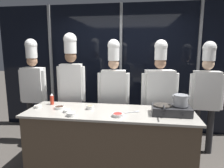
{
  "coord_description": "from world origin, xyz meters",
  "views": [
    {
      "loc": [
        0.44,
        -2.69,
        1.78
      ],
      "look_at": [
        0.0,
        0.25,
        1.25
      ],
      "focal_mm": 32.0,
      "sensor_mm": 36.0,
      "label": 1
    }
  ],
  "objects": [
    {
      "name": "prep_bowl_soy_glaze",
      "position": [
        -0.76,
        0.01,
        0.92
      ],
      "size": [
        0.15,
        0.15,
        0.04
      ],
      "color": "white",
      "rests_on": "demo_counter"
    },
    {
      "name": "chef_line",
      "position": [
        -0.04,
        0.71,
        1.11
      ],
      "size": [
        0.55,
        0.25,
        1.94
      ],
      "rotation": [
        0.0,
        0.0,
        3.23
      ],
      "color": "#2D3856",
      "rests_on": "ground_plane"
    },
    {
      "name": "portable_stove",
      "position": [
        0.85,
        -0.01,
        0.96
      ],
      "size": [
        0.51,
        0.33,
        0.12
      ],
      "color": "#28282B",
      "rests_on": "demo_counter"
    },
    {
      "name": "window_wall_back",
      "position": [
        0.0,
        1.57,
        1.35
      ],
      "size": [
        5.51,
        0.09,
        2.7
      ],
      "color": "black",
      "rests_on": "ground_plane"
    },
    {
      "name": "prep_bowl_chicken",
      "position": [
        -1.1,
        0.02,
        0.92
      ],
      "size": [
        0.11,
        0.11,
        0.04
      ],
      "color": "white",
      "rests_on": "demo_counter"
    },
    {
      "name": "chef_head",
      "position": [
        -1.54,
        0.69,
        1.15
      ],
      "size": [
        0.53,
        0.21,
        1.96
      ],
      "rotation": [
        0.0,
        0.0,
        3.13
      ],
      "color": "#232326",
      "rests_on": "ground_plane"
    },
    {
      "name": "chef_pastry",
      "position": [
        0.74,
        0.68,
        1.09
      ],
      "size": [
        0.62,
        0.33,
        1.93
      ],
      "rotation": [
        0.0,
        0.0,
        3.32
      ],
      "color": "#4C4C51",
      "rests_on": "ground_plane"
    },
    {
      "name": "stock_pot",
      "position": [
        0.96,
        -0.01,
        1.1
      ],
      "size": [
        0.22,
        0.19,
        0.15
      ],
      "color": "#93969B",
      "rests_on": "portable_stove"
    },
    {
      "name": "frying_pan",
      "position": [
        0.73,
        -0.02,
        1.04
      ],
      "size": [
        0.25,
        0.44,
        0.04
      ],
      "color": "#38332D",
      "rests_on": "portable_stove"
    },
    {
      "name": "prep_bowl_mushrooms",
      "position": [
        -0.3,
        0.06,
        0.93
      ],
      "size": [
        0.11,
        0.11,
        0.05
      ],
      "color": "white",
      "rests_on": "demo_counter"
    },
    {
      "name": "prep_bowl_bean_sprouts",
      "position": [
        -0.58,
        -0.13,
        0.92
      ],
      "size": [
        0.1,
        0.1,
        0.04
      ],
      "color": "white",
      "rests_on": "demo_counter"
    },
    {
      "name": "prep_bowl_bell_pepper",
      "position": [
        0.14,
        -0.21,
        0.92
      ],
      "size": [
        0.15,
        0.15,
        0.04
      ],
      "color": "white",
      "rests_on": "demo_counter"
    },
    {
      "name": "serving_spoon_slotted",
      "position": [
        0.36,
        0.01,
        0.91
      ],
      "size": [
        0.21,
        0.13,
        0.02
      ],
      "color": "#B2B5BA",
      "rests_on": "demo_counter"
    },
    {
      "name": "chef_sous",
      "position": [
        -0.78,
        0.64,
        1.25
      ],
      "size": [
        0.49,
        0.25,
        2.05
      ],
      "rotation": [
        0.0,
        0.0,
        3.29
      ],
      "color": "#2D3856",
      "rests_on": "ground_plane"
    },
    {
      "name": "chef_apprentice",
      "position": [
        1.5,
        0.73,
        1.11
      ],
      "size": [
        0.54,
        0.23,
        1.9
      ],
      "rotation": [
        0.0,
        0.0,
        3.09
      ],
      "color": "#232326",
      "rests_on": "ground_plane"
    },
    {
      "name": "squeeze_bottle_chili",
      "position": [
        -0.96,
        0.22,
        0.99
      ],
      "size": [
        0.06,
        0.06,
        0.18
      ],
      "color": "red",
      "rests_on": "demo_counter"
    },
    {
      "name": "prep_bowl_rice",
      "position": [
        -0.47,
        -0.28,
        0.93
      ],
      "size": [
        0.12,
        0.12,
        0.05
      ],
      "color": "white",
      "rests_on": "demo_counter"
    },
    {
      "name": "demo_counter",
      "position": [
        0.0,
        0.0,
        0.45
      ],
      "size": [
        2.39,
        0.77,
        0.9
      ],
      "color": "#4C3D2D",
      "rests_on": "ground_plane"
    }
  ]
}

